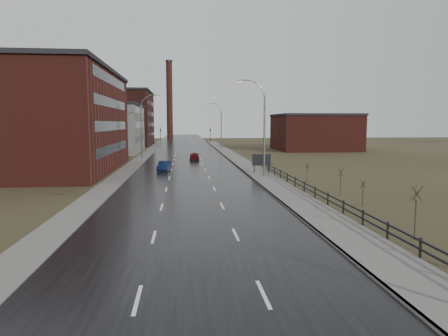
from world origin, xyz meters
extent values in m
cube|color=black|center=(0.00, 60.00, 0.03)|extent=(14.00, 300.00, 0.06)
cube|color=#595651|center=(8.60, 35.00, 0.09)|extent=(3.20, 180.00, 0.18)
cube|color=slate|center=(7.08, 35.00, 0.09)|extent=(0.16, 180.00, 0.18)
cube|color=#595651|center=(-8.20, 60.00, 0.06)|extent=(2.40, 260.00, 0.12)
cube|color=#471914|center=(-21.00, 45.00, 6.50)|extent=(22.00, 28.00, 13.00)
cube|color=black|center=(-21.00, 45.00, 13.25)|extent=(22.44, 28.56, 0.50)
cube|color=black|center=(-10.02, 45.00, 3.00)|extent=(0.06, 22.40, 1.20)
cube|color=black|center=(-10.02, 45.00, 6.00)|extent=(0.06, 22.40, 1.20)
cube|color=black|center=(-10.02, 45.00, 9.00)|extent=(0.06, 22.40, 1.20)
cube|color=black|center=(-10.02, 45.00, 12.00)|extent=(0.06, 22.40, 1.20)
cube|color=slate|center=(-18.00, 78.00, 5.00)|extent=(16.00, 20.00, 10.00)
cube|color=black|center=(-18.00, 78.00, 10.25)|extent=(16.32, 20.40, 0.50)
cube|color=black|center=(-10.02, 78.00, 3.00)|extent=(0.06, 16.00, 1.20)
cube|color=black|center=(-10.02, 78.00, 6.00)|extent=(0.06, 16.00, 1.20)
cube|color=black|center=(-10.02, 78.00, 9.00)|extent=(0.06, 16.00, 1.20)
cube|color=#331611|center=(-23.00, 108.00, 7.50)|extent=(26.00, 24.00, 15.00)
cube|color=black|center=(-23.00, 108.00, 15.25)|extent=(26.52, 24.48, 0.50)
cube|color=black|center=(-10.02, 108.00, 3.00)|extent=(0.06, 19.20, 1.20)
cube|color=black|center=(-10.02, 108.00, 6.00)|extent=(0.06, 19.20, 1.20)
cube|color=black|center=(-10.02, 108.00, 9.00)|extent=(0.06, 19.20, 1.20)
cube|color=black|center=(-10.02, 108.00, 12.00)|extent=(0.06, 19.20, 1.20)
cube|color=#471914|center=(30.30, 82.00, 4.00)|extent=(18.00, 16.00, 8.00)
cube|color=black|center=(30.30, 82.00, 8.25)|extent=(18.36, 16.32, 0.50)
cylinder|color=#331611|center=(-6.00, 150.00, 15.00)|extent=(2.40, 2.40, 30.00)
cylinder|color=black|center=(-6.00, 150.00, 30.30)|extent=(2.70, 2.70, 0.80)
cylinder|color=slate|center=(8.80, 36.00, 4.75)|extent=(0.24, 0.24, 9.50)
cylinder|color=slate|center=(8.63, 36.00, 9.90)|extent=(0.51, 0.14, 0.98)
cylinder|color=slate|center=(8.16, 36.00, 10.62)|extent=(0.81, 0.14, 0.81)
cylinder|color=slate|center=(7.44, 36.00, 11.09)|extent=(0.98, 0.14, 0.51)
cylinder|color=slate|center=(6.60, 36.00, 11.26)|extent=(1.01, 0.14, 0.14)
cube|color=slate|center=(5.91, 36.00, 11.21)|extent=(0.70, 0.28, 0.18)
cube|color=silver|center=(5.91, 36.00, 11.11)|extent=(0.50, 0.20, 0.04)
cylinder|color=slate|center=(-8.00, 62.00, 4.75)|extent=(0.24, 0.24, 9.50)
cylinder|color=slate|center=(-7.83, 62.00, 9.90)|extent=(0.51, 0.14, 0.98)
cylinder|color=slate|center=(-7.36, 62.00, 10.62)|extent=(0.81, 0.14, 0.81)
cylinder|color=slate|center=(-6.64, 62.00, 11.09)|extent=(0.98, 0.14, 0.51)
cylinder|color=slate|center=(-5.80, 62.00, 11.26)|extent=(1.01, 0.14, 0.14)
cube|color=slate|center=(-5.11, 62.00, 11.21)|extent=(0.70, 0.28, 0.18)
cube|color=silver|center=(-5.11, 62.00, 11.11)|extent=(0.50, 0.20, 0.04)
cylinder|color=slate|center=(8.80, 90.00, 4.75)|extent=(0.24, 0.24, 9.50)
cylinder|color=slate|center=(8.63, 90.00, 9.90)|extent=(0.51, 0.14, 0.98)
cylinder|color=slate|center=(8.16, 90.00, 10.62)|extent=(0.81, 0.14, 0.81)
cylinder|color=slate|center=(7.44, 90.00, 11.09)|extent=(0.98, 0.14, 0.51)
cylinder|color=slate|center=(6.60, 90.00, 11.26)|extent=(1.01, 0.14, 0.14)
cube|color=slate|center=(5.91, 90.00, 11.21)|extent=(0.70, 0.28, 0.18)
cube|color=silver|center=(5.91, 90.00, 11.11)|extent=(0.50, 0.20, 0.04)
cube|color=black|center=(10.30, 7.00, 0.55)|extent=(0.10, 0.10, 1.10)
cube|color=black|center=(10.30, 10.00, 0.55)|extent=(0.10, 0.10, 1.10)
cube|color=black|center=(10.30, 13.00, 0.55)|extent=(0.10, 0.10, 1.10)
cube|color=black|center=(10.30, 16.00, 0.55)|extent=(0.10, 0.10, 1.10)
cube|color=black|center=(10.30, 19.00, 0.55)|extent=(0.10, 0.10, 1.10)
cube|color=black|center=(10.30, 22.00, 0.55)|extent=(0.10, 0.10, 1.10)
cube|color=black|center=(10.30, 25.00, 0.55)|extent=(0.10, 0.10, 1.10)
cube|color=black|center=(10.30, 28.00, 0.55)|extent=(0.10, 0.10, 1.10)
cube|color=black|center=(10.30, 31.00, 0.55)|extent=(0.10, 0.10, 1.10)
cube|color=black|center=(10.30, 34.00, 0.55)|extent=(0.10, 0.10, 1.10)
cube|color=black|center=(10.30, 37.00, 0.55)|extent=(0.10, 0.10, 1.10)
cube|color=black|center=(10.30, 40.00, 0.55)|extent=(0.10, 0.10, 1.10)
cube|color=black|center=(10.30, 43.00, 0.55)|extent=(0.10, 0.10, 1.10)
cube|color=black|center=(10.30, 18.50, 0.95)|extent=(0.08, 53.00, 0.10)
cube|color=black|center=(10.30, 18.50, 0.55)|extent=(0.08, 53.00, 0.10)
cylinder|color=#382D23|center=(11.96, 10.19, 1.12)|extent=(0.08, 0.08, 2.23)
cylinder|color=#382D23|center=(12.01, 10.19, 2.57)|extent=(0.04, 0.75, 0.88)
cylinder|color=#382D23|center=(11.97, 10.24, 2.57)|extent=(0.71, 0.27, 0.89)
cylinder|color=#382D23|center=(11.92, 10.22, 2.57)|extent=(0.42, 0.63, 0.90)
cylinder|color=#382D23|center=(11.92, 10.16, 2.57)|extent=(0.42, 0.63, 0.90)
cylinder|color=#382D23|center=(11.97, 10.14, 2.57)|extent=(0.71, 0.27, 0.89)
cylinder|color=#382D23|center=(13.13, 19.15, 0.74)|extent=(0.08, 0.08, 1.48)
cylinder|color=#382D23|center=(13.18, 19.15, 1.70)|extent=(0.04, 0.50, 0.59)
cylinder|color=#382D23|center=(13.15, 19.19, 1.70)|extent=(0.48, 0.19, 0.60)
cylinder|color=#382D23|center=(13.09, 19.17, 1.70)|extent=(0.29, 0.43, 0.60)
cylinder|color=#382D23|center=(13.09, 19.12, 1.70)|extent=(0.29, 0.43, 0.60)
cylinder|color=#382D23|center=(13.15, 19.10, 1.70)|extent=(0.48, 0.19, 0.60)
cylinder|color=#382D23|center=(13.14, 23.62, 0.89)|extent=(0.08, 0.08, 1.79)
cylinder|color=#382D23|center=(13.19, 23.62, 2.06)|extent=(0.04, 0.60, 0.71)
cylinder|color=#382D23|center=(13.15, 23.67, 2.06)|extent=(0.57, 0.23, 0.71)
cylinder|color=#382D23|center=(13.10, 23.65, 2.06)|extent=(0.34, 0.51, 0.72)
cylinder|color=#382D23|center=(13.10, 23.59, 2.06)|extent=(0.34, 0.51, 0.72)
cylinder|color=#382D23|center=(13.15, 23.57, 2.06)|extent=(0.57, 0.23, 0.71)
cylinder|color=#382D23|center=(12.64, 31.63, 0.76)|extent=(0.08, 0.08, 1.52)
cylinder|color=#382D23|center=(12.69, 31.63, 1.75)|extent=(0.04, 0.52, 0.60)
cylinder|color=#382D23|center=(12.66, 31.68, 1.75)|extent=(0.49, 0.20, 0.61)
cylinder|color=#382D23|center=(12.60, 31.66, 1.75)|extent=(0.30, 0.44, 0.62)
cylinder|color=#382D23|center=(12.60, 31.60, 1.75)|extent=(0.30, 0.44, 0.62)
cylinder|color=#382D23|center=(12.66, 31.58, 1.75)|extent=(0.49, 0.20, 0.61)
cube|color=black|center=(8.20, 39.21, 0.90)|extent=(0.10, 0.10, 1.80)
cube|color=black|center=(10.00, 39.21, 0.90)|extent=(0.10, 0.10, 1.80)
cube|color=silver|center=(9.10, 39.16, 1.78)|extent=(2.26, 0.08, 1.35)
cube|color=black|center=(9.10, 39.11, 1.78)|extent=(2.36, 0.04, 1.45)
cylinder|color=black|center=(-8.00, 120.00, 2.60)|extent=(0.16, 0.16, 5.20)
imported|color=black|center=(-8.00, 120.00, 4.75)|extent=(0.58, 2.73, 1.10)
sphere|color=#FF190C|center=(-8.00, 119.85, 5.05)|extent=(0.18, 0.18, 0.18)
cylinder|color=black|center=(8.00, 120.00, 2.60)|extent=(0.16, 0.16, 5.20)
imported|color=black|center=(8.00, 120.00, 4.75)|extent=(0.58, 2.73, 1.10)
sphere|color=#FF190C|center=(8.00, 119.85, 5.05)|extent=(0.18, 0.18, 0.18)
imported|color=#0A1736|center=(-3.18, 42.81, 0.67)|extent=(1.82, 4.17, 1.33)
imported|color=#550E13|center=(1.22, 58.28, 0.69)|extent=(1.78, 4.11, 1.38)
camera|label=1|loc=(-0.57, -9.96, 6.38)|focal=32.00mm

